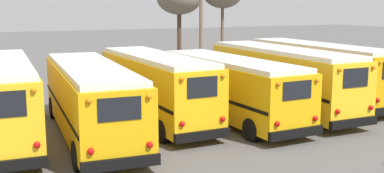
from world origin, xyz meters
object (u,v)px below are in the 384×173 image
(utility_pole, at_px, (201,15))
(school_bus_5, at_px, (318,70))
(school_bus_0, at_px, (3,98))
(school_bus_3, at_px, (229,86))
(school_bus_2, at_px, (156,86))
(school_bus_4, at_px, (281,77))
(school_bus_1, at_px, (91,98))

(utility_pole, bearing_deg, school_bus_5, -86.15)
(school_bus_0, bearing_deg, school_bus_3, -2.72)
(school_bus_3, relative_size, utility_pole, 1.13)
(school_bus_0, bearing_deg, school_bus_2, 4.59)
(school_bus_2, distance_m, school_bus_3, 3.48)
(school_bus_4, bearing_deg, utility_pole, 80.49)
(school_bus_1, xyz_separation_m, utility_pole, (12.41, 15.37, 2.92))
(school_bus_2, xyz_separation_m, school_bus_5, (9.98, 0.79, 0.05))
(school_bus_3, xyz_separation_m, utility_pole, (5.76, 15.09, 2.97))
(school_bus_3, relative_size, school_bus_4, 0.95)
(school_bus_1, height_order, school_bus_3, school_bus_1)
(school_bus_1, xyz_separation_m, school_bus_4, (9.98, 0.85, 0.12))
(school_bus_1, distance_m, utility_pole, 19.97)
(school_bus_0, height_order, school_bus_4, school_bus_0)
(school_bus_4, xyz_separation_m, school_bus_5, (3.33, 1.23, -0.01))
(school_bus_1, bearing_deg, school_bus_2, 21.24)
(school_bus_0, height_order, utility_pole, utility_pole)
(school_bus_3, height_order, utility_pole, utility_pole)
(school_bus_3, distance_m, school_bus_4, 3.38)
(school_bus_3, distance_m, utility_pole, 16.42)
(school_bus_0, distance_m, utility_pole, 21.66)
(school_bus_2, height_order, school_bus_4, school_bus_4)
(school_bus_4, bearing_deg, school_bus_3, -170.34)
(school_bus_2, height_order, school_bus_5, school_bus_5)
(school_bus_1, xyz_separation_m, school_bus_5, (13.31, 2.09, 0.10))
(school_bus_2, xyz_separation_m, school_bus_4, (6.65, -0.44, 0.06))
(school_bus_4, bearing_deg, school_bus_2, 176.21)
(school_bus_1, bearing_deg, school_bus_0, 167.13)
(school_bus_0, bearing_deg, utility_pole, 42.88)
(school_bus_3, distance_m, school_bus_5, 6.89)
(school_bus_1, bearing_deg, school_bus_4, 4.88)
(school_bus_3, bearing_deg, school_bus_0, 177.28)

